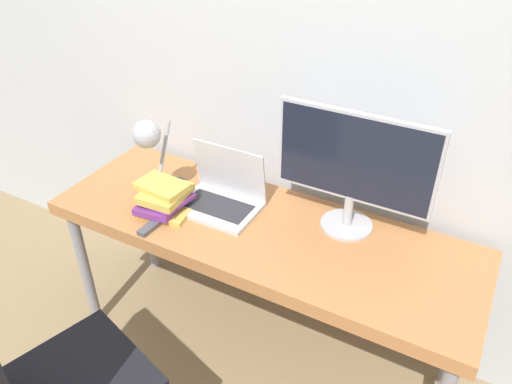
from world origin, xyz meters
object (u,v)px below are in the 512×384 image
monitor (354,165)px  office_chair (35,384)px  desk_lamp (151,141)px  laptop (222,195)px  book_stack (164,198)px

monitor → office_chair: monitor is taller
desk_lamp → office_chair: size_ratio=0.34×
laptop → book_stack: 0.24m
office_chair → book_stack: (-0.07, 0.80, 0.22)m
laptop → office_chair: size_ratio=0.30×
laptop → book_stack: (-0.19, -0.15, 0.01)m
monitor → desk_lamp: monitor is taller
desk_lamp → office_chair: desk_lamp is taller
laptop → office_chair: (-0.13, -0.94, -0.21)m
laptop → desk_lamp: desk_lamp is taller
laptop → book_stack: laptop is taller
desk_lamp → monitor: bearing=15.8°
book_stack → office_chair: bearing=-85.3°
monitor → desk_lamp: size_ratio=1.59×
laptop → monitor: size_ratio=0.55×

